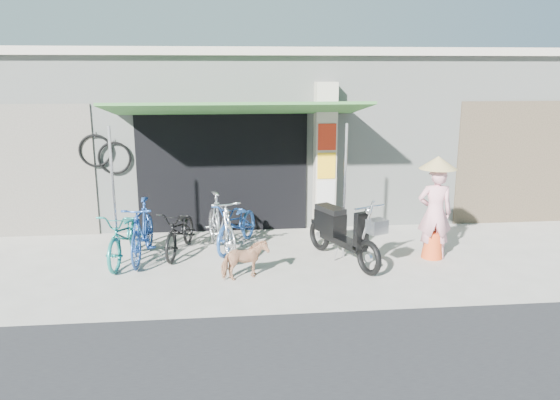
{
  "coord_description": "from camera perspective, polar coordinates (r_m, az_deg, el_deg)",
  "views": [
    {
      "loc": [
        -1.14,
        -8.28,
        3.25
      ],
      "look_at": [
        -0.2,
        1.0,
        1.0
      ],
      "focal_mm": 35.0,
      "sensor_mm": 36.0,
      "label": 1
    }
  ],
  "objects": [
    {
      "name": "ground",
      "position": [
        8.97,
        1.93,
        -7.7
      ],
      "size": [
        80.0,
        80.0,
        0.0
      ],
      "primitive_type": "plane",
      "color": "#AEA89D",
      "rests_on": "ground"
    },
    {
      "name": "bike_navy",
      "position": [
        10.11,
        -4.47,
        -2.57
      ],
      "size": [
        1.24,
        1.79,
        0.89
      ],
      "primitive_type": "imported",
      "rotation": [
        0.0,
        0.0,
        -0.42
      ],
      "color": "#204C96",
      "rests_on": "ground"
    },
    {
      "name": "neighbour_left",
      "position": [
        11.7,
        -24.98,
        2.69
      ],
      "size": [
        2.6,
        0.06,
        2.6
      ],
      "primitive_type": "cube",
      "color": "#6B665B",
      "rests_on": "ground"
    },
    {
      "name": "neighbour_right",
      "position": [
        12.63,
        23.43,
        3.56
      ],
      "size": [
        2.6,
        0.06,
        2.6
      ],
      "primitive_type": "cube",
      "color": "brown",
      "rests_on": "ground"
    },
    {
      "name": "bike_black",
      "position": [
        9.94,
        -10.37,
        -3.19
      ],
      "size": [
        0.88,
        1.69,
        0.84
      ],
      "primitive_type": "imported",
      "rotation": [
        0.0,
        0.0,
        -0.21
      ],
      "color": "black",
      "rests_on": "ground"
    },
    {
      "name": "bike_blue",
      "position": [
        9.75,
        -14.2,
        -3.12
      ],
      "size": [
        0.6,
        1.76,
        1.04
      ],
      "primitive_type": "imported",
      "rotation": [
        0.0,
        0.0,
        -0.06
      ],
      "color": "navy",
      "rests_on": "ground"
    },
    {
      "name": "shop_pillar",
      "position": [
        11.05,
        4.68,
        4.39
      ],
      "size": [
        0.42,
        0.44,
        3.0
      ],
      "color": "#BDB3A1",
      "rests_on": "ground"
    },
    {
      "name": "nun",
      "position": [
        9.81,
        15.9,
        -0.87
      ],
      "size": [
        0.65,
        0.64,
        1.81
      ],
      "rotation": [
        0.0,
        0.0,
        2.98
      ],
      "color": "pink",
      "rests_on": "ground"
    },
    {
      "name": "bike_silver",
      "position": [
        9.81,
        -6.19,
        -2.54
      ],
      "size": [
        0.97,
        1.87,
        1.08
      ],
      "primitive_type": "imported",
      "rotation": [
        0.0,
        0.0,
        0.27
      ],
      "color": "silver",
      "rests_on": "ground"
    },
    {
      "name": "awning",
      "position": [
        9.94,
        -4.46,
        9.27
      ],
      "size": [
        4.6,
        1.88,
        2.72
      ],
      "color": "#31662D",
      "rests_on": "ground"
    },
    {
      "name": "bike_teal",
      "position": [
        9.74,
        -15.83,
        -3.59
      ],
      "size": [
        0.84,
        1.83,
        0.93
      ],
      "primitive_type": "imported",
      "rotation": [
        0.0,
        0.0,
        -0.13
      ],
      "color": "#1A766E",
      "rests_on": "ground"
    },
    {
      "name": "street_dog",
      "position": [
        8.66,
        -3.72,
        -6.3
      ],
      "size": [
        0.81,
        0.57,
        0.62
      ],
      "primitive_type": "imported",
      "rotation": [
        0.0,
        0.0,
        1.93
      ],
      "color": "tan",
      "rests_on": "ground"
    },
    {
      "name": "moped",
      "position": [
        9.43,
        6.41,
        -3.36
      ],
      "size": [
        1.0,
        1.91,
        1.14
      ],
      "rotation": [
        0.0,
        0.0,
        0.42
      ],
      "color": "black",
      "rests_on": "ground"
    },
    {
      "name": "bicycle_shop",
      "position": [
        13.49,
        -0.92,
        7.54
      ],
      "size": [
        12.3,
        5.3,
        3.66
      ],
      "color": "#9CA199",
      "rests_on": "ground"
    }
  ]
}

